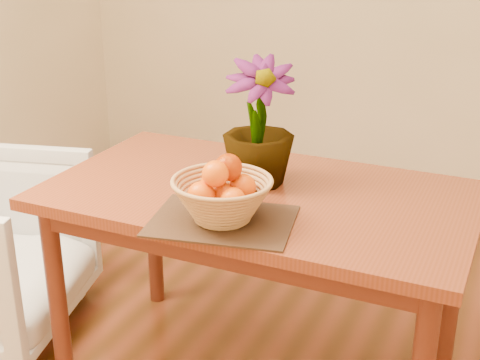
% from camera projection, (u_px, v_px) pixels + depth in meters
% --- Properties ---
extents(table, '(1.40, 0.80, 0.75)m').
position_uv_depth(table, '(258.00, 214.00, 2.24)').
color(table, maroon).
rests_on(table, floor).
extents(placemat, '(0.47, 0.39, 0.01)m').
position_uv_depth(placemat, '(222.00, 221.00, 1.97)').
color(placemat, '#3A2215').
rests_on(placemat, table).
extents(wicker_basket, '(0.30, 0.30, 0.12)m').
position_uv_depth(wicker_basket, '(222.00, 201.00, 1.95)').
color(wicker_basket, '#B07E49').
rests_on(wicker_basket, placemat).
extents(orange_pile, '(0.18, 0.19, 0.15)m').
position_uv_depth(orange_pile, '(223.00, 183.00, 1.93)').
color(orange_pile, '#FC5604').
rests_on(orange_pile, wicker_basket).
extents(potted_plant, '(0.32, 0.32, 0.42)m').
position_uv_depth(potted_plant, '(259.00, 123.00, 2.19)').
color(potted_plant, '#173F12').
rests_on(potted_plant, table).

